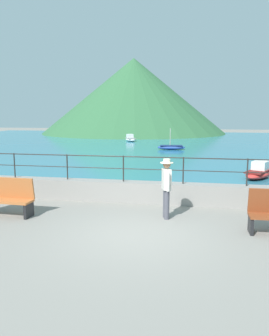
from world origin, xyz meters
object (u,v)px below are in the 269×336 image
(boat_0, at_px, (259,172))
(person_walking, at_px, (166,185))
(bench_main, at_px, (6,197))
(boat_1, at_px, (171,147))
(boat_2, at_px, (130,139))

(boat_0, bearing_deg, person_walking, -118.54)
(bench_main, height_order, person_walking, person_walking)
(person_walking, height_order, boat_1, boat_1)
(boat_1, bearing_deg, boat_0, -67.04)
(boat_0, height_order, boat_2, same)
(boat_0, bearing_deg, bench_main, -139.04)
(bench_main, height_order, boat_2, bench_main)
(bench_main, xyz_separation_m, boat_0, (8.45, 7.33, -0.23))
(boat_2, bearing_deg, person_walking, -76.48)
(boat_0, relative_size, boat_2, 1.00)
(boat_0, relative_size, boat_1, 1.04)
(boat_1, distance_m, boat_2, 9.41)
(boat_0, bearing_deg, boat_2, 117.03)
(boat_2, bearing_deg, boat_0, -62.97)
(person_walking, xyz_separation_m, boat_1, (-1.30, 18.58, -0.72))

